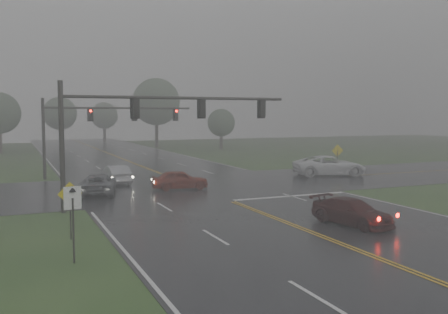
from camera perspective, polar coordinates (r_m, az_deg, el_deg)
name	(u,v)px	position (r m, az deg, el deg)	size (l,w,h in m)	color
ground	(386,262)	(20.11, 18.04, -11.33)	(180.00, 180.00, 0.00)	#2B491F
main_road	(200,189)	(37.17, -2.80, -3.68)	(18.00, 160.00, 0.02)	black
cross_street	(191,186)	(39.03, -3.83, -3.28)	(120.00, 14.00, 0.02)	black
stop_bar	(291,196)	(34.11, 7.67, -4.49)	(8.50, 0.50, 0.01)	silver
sedan_maroon	(352,225)	(26.03, 14.39, -7.54)	(1.83, 4.49, 1.30)	black
sedan_red	(180,189)	(37.07, -5.07, -3.72)	(1.68, 4.18, 1.42)	maroon
sedan_silver	(116,184)	(40.95, -12.22, -2.99)	(1.55, 4.44, 1.46)	#ADAFB5
car_grey	(98,194)	(35.89, -14.19, -4.13)	(2.30, 4.99, 1.39)	#585A60
pickup_white	(329,176)	(46.12, 11.96, -2.11)	(3.00, 6.50, 1.81)	white
signal_gantry_near	(139,120)	(29.96, -9.70, 4.24)	(14.15, 0.32, 7.41)	black
signal_gantry_far	(93,122)	(45.46, -14.74, 3.92)	(13.23, 0.35, 6.92)	black
sign_diamond_west	(70,201)	(23.10, -17.19, -4.78)	(1.07, 0.19, 2.58)	black
sign_arrow_white	(73,210)	(19.39, -16.89, -5.79)	(0.64, 0.12, 2.88)	black
sign_diamond_east	(337,154)	(47.34, 12.83, 0.33)	(1.15, 0.20, 2.78)	black
tree_ne_a	(156,102)	(84.55, -7.75, 6.27)	(7.91, 7.91, 11.61)	#322920
tree_n_mid	(60,114)	(93.35, -18.24, 4.73)	(5.89, 5.89, 8.65)	#322920
tree_e_near	(221,123)	(78.82, -0.32, 3.93)	(4.37, 4.37, 6.42)	#322920
tree_n_far	(104,116)	(105.49, -13.53, 4.61)	(5.48, 5.48, 8.04)	#322920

